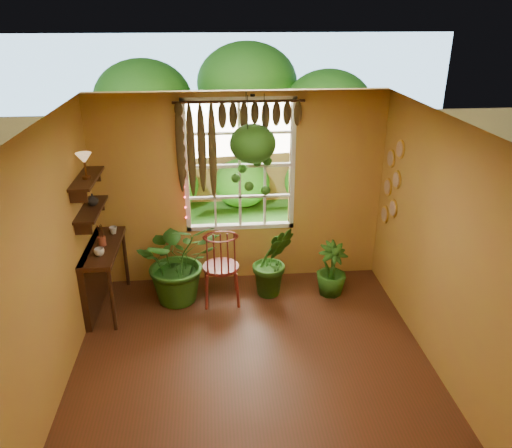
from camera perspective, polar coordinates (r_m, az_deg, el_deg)
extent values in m
plane|color=#512617|center=(5.64, -0.17, -17.21)|extent=(4.50, 4.50, 0.00)
plane|color=white|center=(4.39, -0.21, 10.58)|extent=(4.50, 4.50, 0.00)
plane|color=#BC8140|center=(6.92, -1.84, 3.83)|extent=(4.00, 0.00, 4.00)
plane|color=#BC8140|center=(5.12, -23.20, -5.66)|extent=(0.00, 4.50, 4.50)
plane|color=#BC8140|center=(5.41, 21.49, -3.81)|extent=(0.00, 4.50, 4.50)
cube|color=white|center=(6.84, -1.90, 6.68)|extent=(1.52, 0.10, 1.86)
cube|color=white|center=(6.87, -1.91, 6.75)|extent=(1.38, 0.01, 1.78)
cylinder|color=#34160E|center=(6.53, -1.94, 13.80)|extent=(1.70, 0.04, 0.04)
cube|color=#34160E|center=(6.65, -17.11, -2.60)|extent=(0.40, 1.20, 0.06)
cube|color=#34160E|center=(6.88, -18.00, -5.78)|extent=(0.08, 1.18, 0.90)
cylinder|color=#34160E|center=(6.35, -16.12, -8.31)|extent=(0.05, 0.05, 0.86)
cylinder|color=#34160E|center=(7.30, -14.69, -3.77)|extent=(0.05, 0.05, 0.86)
cube|color=#34160E|center=(6.46, -18.31, 1.61)|extent=(0.25, 0.90, 0.04)
cube|color=#34160E|center=(6.33, -18.76, 4.97)|extent=(0.25, 0.90, 0.04)
cube|color=#2A631C|center=(12.10, -3.24, 5.67)|extent=(14.00, 10.00, 0.04)
cube|color=olive|center=(10.11, -2.95, 7.52)|extent=(12.00, 0.10, 1.80)
plane|color=#81AED8|center=(13.48, -3.71, 14.39)|extent=(12.00, 0.00, 12.00)
cylinder|color=maroon|center=(6.68, -4.04, -4.91)|extent=(0.50, 0.50, 0.04)
torus|color=maroon|center=(6.25, -4.08, -1.39)|extent=(0.46, 0.05, 0.46)
imported|color=#1B5416|center=(6.72, -8.83, -4.10)|extent=(1.24, 1.13, 1.20)
imported|color=#1B5416|center=(6.81, 1.96, -4.24)|extent=(0.60, 0.50, 1.03)
imported|color=#1B5416|center=(6.95, 8.62, -5.15)|extent=(0.54, 0.54, 0.76)
ellipsoid|color=black|center=(6.55, -0.37, 8.40)|extent=(0.36, 0.36, 0.21)
ellipsoid|color=#1B5416|center=(6.52, -0.37, 9.15)|extent=(0.60, 0.60, 0.51)
imported|color=silver|center=(6.37, -17.47, -3.07)|extent=(0.15, 0.15, 0.10)
imported|color=beige|center=(6.92, -16.00, -0.70)|extent=(0.12, 0.12, 0.10)
cylinder|color=brown|center=(6.62, -17.18, -1.87)|extent=(0.10, 0.10, 0.12)
imported|color=#B2AD99|center=(6.52, -18.19, 2.69)|extent=(0.15, 0.15, 0.15)
cylinder|color=#593419|center=(6.26, -18.79, 5.07)|extent=(0.10, 0.10, 0.03)
cylinder|color=#593419|center=(6.23, -18.91, 5.93)|extent=(0.02, 0.02, 0.19)
cone|color=slate|center=(6.19, -19.08, 7.11)|extent=(0.19, 0.19, 0.12)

